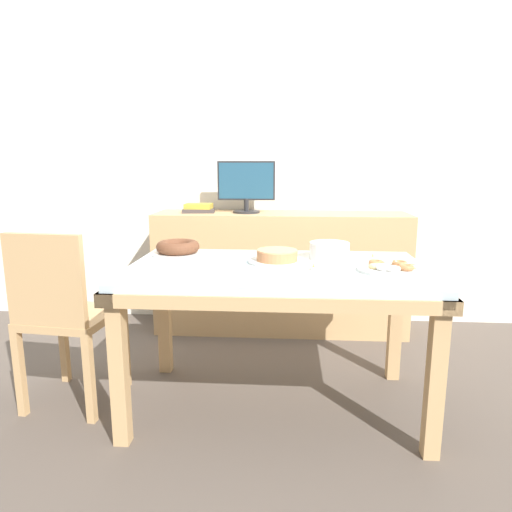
# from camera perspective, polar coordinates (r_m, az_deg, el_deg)

# --- Properties ---
(ground_plane) EXTENTS (12.00, 12.00, 0.00)m
(ground_plane) POSITION_cam_1_polar(r_m,az_deg,el_deg) (2.55, 2.43, -18.18)
(ground_plane) COLOR #564C44
(wall_back) EXTENTS (8.00, 0.10, 2.60)m
(wall_back) POSITION_cam_1_polar(r_m,az_deg,el_deg) (3.68, 3.32, 12.09)
(wall_back) COLOR silver
(wall_back) RESTS_ON ground
(dining_table) EXTENTS (1.50, 0.88, 0.76)m
(dining_table) POSITION_cam_1_polar(r_m,az_deg,el_deg) (2.29, 2.57, -3.63)
(dining_table) COLOR silver
(dining_table) RESTS_ON ground
(chair) EXTENTS (0.46, 0.46, 0.94)m
(chair) POSITION_cam_1_polar(r_m,az_deg,el_deg) (2.52, -23.01, -6.43)
(chair) COLOR tan
(chair) RESTS_ON ground
(sideboard) EXTENTS (1.87, 0.44, 0.90)m
(sideboard) POSITION_cam_1_polar(r_m,az_deg,el_deg) (3.47, 3.08, -2.02)
(sideboard) COLOR tan
(sideboard) RESTS_ON ground
(computer_monitor) EXTENTS (0.42, 0.20, 0.38)m
(computer_monitor) POSITION_cam_1_polar(r_m,az_deg,el_deg) (3.39, -1.23, 8.60)
(computer_monitor) COLOR #262628
(computer_monitor) RESTS_ON sideboard
(book_stack) EXTENTS (0.25, 0.19, 0.07)m
(book_stack) POSITION_cam_1_polar(r_m,az_deg,el_deg) (3.46, -7.18, 5.94)
(book_stack) COLOR #3F3838
(book_stack) RESTS_ON sideboard
(cake_chocolate_round) EXTENTS (0.30, 0.30, 0.07)m
(cake_chocolate_round) POSITION_cam_1_polar(r_m,az_deg,el_deg) (2.34, 2.60, -0.12)
(cake_chocolate_round) COLOR white
(cake_chocolate_round) RESTS_ON dining_table
(cake_golden_bundt) EXTENTS (0.29, 0.29, 0.08)m
(cake_golden_bundt) POSITION_cam_1_polar(r_m,az_deg,el_deg) (2.58, -9.73, 0.96)
(cake_golden_bundt) COLOR white
(cake_golden_bundt) RESTS_ON dining_table
(pastry_platter) EXTENTS (0.33, 0.33, 0.04)m
(pastry_platter) POSITION_cam_1_polar(r_m,az_deg,el_deg) (2.26, 16.57, -1.41)
(pastry_platter) COLOR white
(pastry_platter) RESTS_ON dining_table
(plate_stack) EXTENTS (0.21, 0.21, 0.09)m
(plate_stack) POSITION_cam_1_polar(r_m,az_deg,el_deg) (2.45, 9.15, 0.65)
(plate_stack) COLOR white
(plate_stack) RESTS_ON dining_table
(tealight_left_edge) EXTENTS (0.04, 0.04, 0.04)m
(tealight_left_edge) POSITION_cam_1_polar(r_m,az_deg,el_deg) (2.19, 7.22, -1.51)
(tealight_left_edge) COLOR silver
(tealight_left_edge) RESTS_ON dining_table
(tealight_centre) EXTENTS (0.04, 0.04, 0.04)m
(tealight_centre) POSITION_cam_1_polar(r_m,az_deg,el_deg) (2.49, 14.38, -0.22)
(tealight_centre) COLOR silver
(tealight_centre) RESTS_ON dining_table
(tealight_near_cakes) EXTENTS (0.04, 0.04, 0.04)m
(tealight_near_cakes) POSITION_cam_1_polar(r_m,az_deg,el_deg) (2.62, 0.97, 0.71)
(tealight_near_cakes) COLOR silver
(tealight_near_cakes) RESTS_ON dining_table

